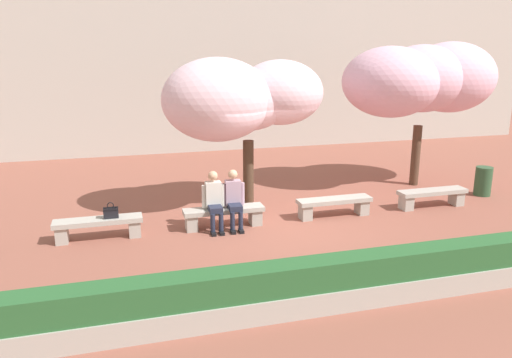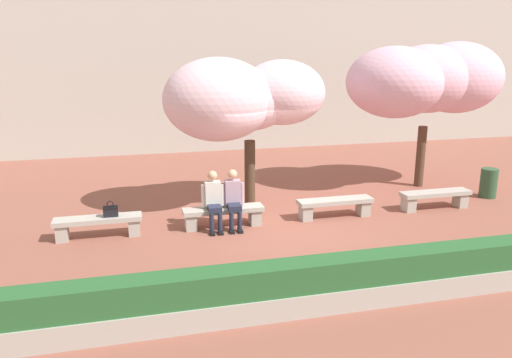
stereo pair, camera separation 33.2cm
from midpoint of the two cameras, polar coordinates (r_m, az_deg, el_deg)
The scene contains 13 objects.
ground_plane at distance 11.50m, azimuth 2.00°, elevation -4.89°, with size 100.00×100.00×0.00m, color #8E5142.
building_facade at distance 21.07m, azimuth -7.00°, elevation 15.43°, with size 28.00×4.00×8.34m, color #B7B2A8.
stone_bench_west_end at distance 10.92m, azimuth -18.40°, elevation -5.06°, with size 1.79×0.43×0.45m.
stone_bench_near_west at distance 11.09m, azimuth -4.55°, elevation -4.03°, with size 1.79×0.43×0.45m.
stone_bench_center at distance 11.86m, azimuth 8.14°, elevation -2.87°, with size 1.79×0.43×0.45m.
stone_bench_near_east at distance 13.14m, azimuth 18.80°, elevation -1.79°, with size 1.79×0.43×0.45m.
person_seated_left at distance 10.88m, azimuth -5.69°, elevation -2.24°, with size 0.51×0.69×1.29m.
person_seated_right at distance 10.96m, azimuth -3.42°, elevation -2.06°, with size 0.51×0.70×1.29m.
handbag at distance 10.80m, azimuth -17.10°, elevation -3.63°, with size 0.30×0.15×0.34m.
cherry_tree_main at distance 11.99m, azimuth -2.20°, elevation 9.26°, with size 3.96×2.44×3.67m.
cherry_tree_secondary at distance 14.78m, azimuth 17.55°, elevation 10.77°, with size 4.58×2.81×4.05m.
planter_hedge_foreground at distance 8.00m, azimuth 10.81°, elevation -11.24°, with size 12.06×0.50×0.80m.
trash_bin at distance 14.70m, azimuth 23.94°, elevation -0.23°, with size 0.44×0.44×0.78m, color #2D5133.
Camera 1 is at (-3.51, -10.27, 3.85)m, focal length 35.00 mm.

